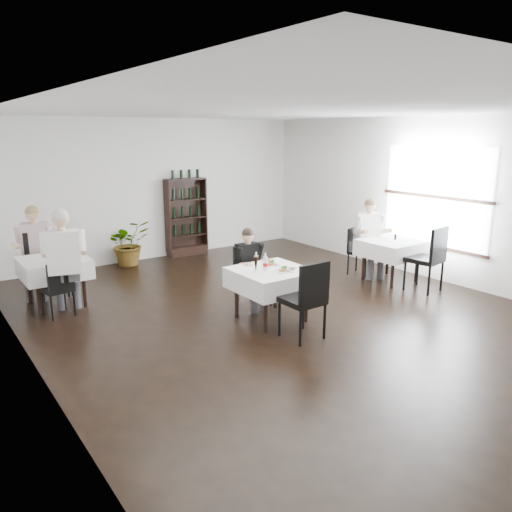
{
  "coord_description": "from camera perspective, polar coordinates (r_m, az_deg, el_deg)",
  "views": [
    {
      "loc": [
        -4.52,
        -5.52,
        2.69
      ],
      "look_at": [
        -0.43,
        0.2,
        0.95
      ],
      "focal_mm": 35.0,
      "sensor_mm": 36.0,
      "label": 1
    }
  ],
  "objects": [
    {
      "name": "room_shell",
      "position": [
        7.24,
        3.7,
        4.42
      ],
      "size": [
        9.0,
        9.0,
        9.0
      ],
      "color": "black",
      "rests_on": "ground"
    },
    {
      "name": "left_chair_near",
      "position": [
        7.95,
        -21.63,
        -3.15
      ],
      "size": [
        0.45,
        0.45,
        0.86
      ],
      "color": "black",
      "rests_on": "ground"
    },
    {
      "name": "right_chair_near",
      "position": [
        9.04,
        19.28,
        0.12
      ],
      "size": [
        0.59,
        0.6,
        1.15
      ],
      "color": "black",
      "rests_on": "ground"
    },
    {
      "name": "diner_left_far",
      "position": [
        9.01,
        -23.97,
        1.19
      ],
      "size": [
        0.68,
        0.71,
        1.54
      ],
      "color": "#45444C",
      "rests_on": "ground"
    },
    {
      "name": "window_right",
      "position": [
        9.79,
        19.79,
        6.12
      ],
      "size": [
        0.06,
        2.3,
        1.85
      ],
      "color": "white",
      "rests_on": "room_shell"
    },
    {
      "name": "plate_near",
      "position": [
        7.11,
        3.22,
        -1.64
      ],
      "size": [
        0.29,
        0.29,
        0.07
      ],
      "color": "white",
      "rests_on": "main_table"
    },
    {
      "name": "coke_bottle",
      "position": [
        7.11,
        1.08,
        -0.86
      ],
      "size": [
        0.07,
        0.07,
        0.26
      ],
      "color": "silver",
      "rests_on": "main_table"
    },
    {
      "name": "right_table",
      "position": [
        9.5,
        15.18,
        0.85
      ],
      "size": [
        0.98,
        0.98,
        0.77
      ],
      "color": "black",
      "rests_on": "ground"
    },
    {
      "name": "left_chair_far",
      "position": [
        9.04,
        -23.03,
        -0.4
      ],
      "size": [
        0.6,
        0.6,
        1.1
      ],
      "color": "black",
      "rests_on": "ground"
    },
    {
      "name": "main_chair_far",
      "position": [
        7.84,
        -0.76,
        -1.82
      ],
      "size": [
        0.56,
        0.57,
        0.99
      ],
      "color": "black",
      "rests_on": "ground"
    },
    {
      "name": "diner_main",
      "position": [
        7.72,
        -0.67,
        -0.74
      ],
      "size": [
        0.48,
        0.47,
        1.27
      ],
      "color": "#45444C",
      "rests_on": "ground"
    },
    {
      "name": "potted_tree",
      "position": [
        10.64,
        -14.35,
        1.46
      ],
      "size": [
        0.88,
        0.77,
        0.95
      ],
      "primitive_type": "imported",
      "rotation": [
        0.0,
        0.0,
        0.04
      ],
      "color": "#27531C",
      "rests_on": "ground"
    },
    {
      "name": "diner_left_near",
      "position": [
        7.84,
        -21.08,
        0.18
      ],
      "size": [
        0.69,
        0.74,
        1.65
      ],
      "color": "#45444C",
      "rests_on": "ground"
    },
    {
      "name": "pilsner_dark",
      "position": [
        7.01,
        -0.02,
        -0.98
      ],
      "size": [
        0.07,
        0.07,
        0.29
      ],
      "color": "black",
      "rests_on": "main_table"
    },
    {
      "name": "napkin_cutlery",
      "position": [
        7.25,
        4.0,
        -1.42
      ],
      "size": [
        0.19,
        0.17,
        0.02
      ],
      "color": "black",
      "rests_on": "main_table"
    },
    {
      "name": "left_table",
      "position": [
        8.48,
        -22.05,
        -1.24
      ],
      "size": [
        0.98,
        0.98,
        0.77
      ],
      "color": "black",
      "rests_on": "ground"
    },
    {
      "name": "diner_right_far",
      "position": [
        9.74,
        12.95,
        2.76
      ],
      "size": [
        0.66,
        0.7,
        1.49
      ],
      "color": "#45444C",
      "rests_on": "ground"
    },
    {
      "name": "main_chair_near",
      "position": [
        6.58,
        5.85,
        -4.51
      ],
      "size": [
        0.5,
        0.5,
        1.08
      ],
      "color": "black",
      "rests_on": "ground"
    },
    {
      "name": "main_table",
      "position": [
        7.25,
        1.75,
        -2.66
      ],
      "size": [
        1.03,
        1.03,
        0.77
      ],
      "color": "black",
      "rests_on": "ground"
    },
    {
      "name": "wine_shelf",
      "position": [
        11.24,
        -7.97,
        4.35
      ],
      "size": [
        0.9,
        0.28,
        1.75
      ],
      "color": "black",
      "rests_on": "ground"
    },
    {
      "name": "pepper_mill",
      "position": [
        9.55,
        15.64,
        2.15
      ],
      "size": [
        0.06,
        0.06,
        0.11
      ],
      "primitive_type": "cylinder",
      "rotation": [
        0.0,
        0.0,
        0.39
      ],
      "color": "black",
      "rests_on": "right_table"
    },
    {
      "name": "plate_far",
      "position": [
        7.41,
        1.79,
        -0.98
      ],
      "size": [
        0.28,
        0.28,
        0.07
      ],
      "color": "white",
      "rests_on": "main_table"
    },
    {
      "name": "pilsner_lager",
      "position": [
        7.15,
        0.04,
        -0.75
      ],
      "size": [
        0.06,
        0.06,
        0.26
      ],
      "color": "gold",
      "rests_on": "main_table"
    },
    {
      "name": "right_chair_far",
      "position": [
        9.87,
        11.56,
        0.92
      ],
      "size": [
        0.52,
        0.52,
        0.91
      ],
      "color": "black",
      "rests_on": "ground"
    }
  ]
}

